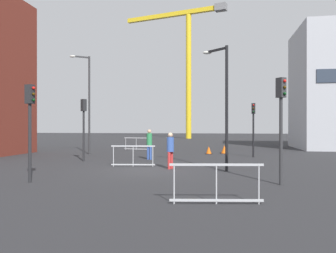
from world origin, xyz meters
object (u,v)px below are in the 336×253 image
object	(u,v)px
pedestrian_walking	(149,142)
traffic_light_island	(281,113)
traffic_cone_by_barrier	(224,150)
construction_crane	(186,51)
traffic_light_corner	(253,121)
streetlamp_short	(223,96)
streetlamp_tall	(87,97)
pedestrian_waiting	(170,148)
traffic_light_near	(84,119)
traffic_cone_orange	(209,150)
traffic_light_verge	(30,116)

from	to	relation	value
pedestrian_walking	traffic_light_island	bearing A→B (deg)	-51.73
traffic_light_island	traffic_cone_by_barrier	bearing A→B (deg)	97.98
construction_crane	traffic_light_corner	distance (m)	36.20
streetlamp_short	pedestrian_walking	bearing A→B (deg)	134.25
streetlamp_short	streetlamp_tall	bearing A→B (deg)	141.68
pedestrian_waiting	streetlamp_short	bearing A→B (deg)	-5.22
construction_crane	traffic_light_corner	world-z (taller)	construction_crane
traffic_light_island	pedestrian_walking	distance (m)	10.61
traffic_cone_by_barrier	traffic_light_near	bearing A→B (deg)	-139.72
construction_crane	streetlamp_tall	size ratio (longest dim) A/B	2.97
pedestrian_waiting	streetlamp_tall	bearing A→B (deg)	134.08
streetlamp_short	traffic_cone_orange	xyz separation A→B (m)	(-1.04, 9.47, -3.21)
pedestrian_waiting	traffic_light_island	bearing A→B (deg)	-40.39
traffic_light_corner	traffic_cone_orange	size ratio (longest dim) A/B	6.36
streetlamp_tall	traffic_light_corner	distance (m)	11.96
traffic_light_island	traffic_light_near	world-z (taller)	traffic_light_island
streetlamp_tall	traffic_light_near	size ratio (longest dim) A/B	1.97
traffic_light_corner	traffic_cone_orange	distance (m)	4.33
pedestrian_walking	traffic_cone_orange	xyz separation A→B (m)	(3.47, 4.84, -0.83)
streetlamp_tall	traffic_cone_orange	world-z (taller)	streetlamp_tall
streetlamp_short	traffic_light_verge	distance (m)	8.43
streetlamp_tall	traffic_light_verge	bearing A→B (deg)	-77.23
traffic_light_corner	pedestrian_walking	world-z (taller)	traffic_light_corner
traffic_light_verge	pedestrian_waiting	world-z (taller)	traffic_light_verge
traffic_light_near	traffic_cone_by_barrier	xyz separation A→B (m)	(8.21, 6.95, -2.18)
traffic_cone_orange	traffic_light_corner	bearing A→B (deg)	-35.97
traffic_light_near	pedestrian_waiting	bearing A→B (deg)	-26.47
traffic_light_corner	traffic_cone_orange	xyz separation A→B (m)	(-3.03, 2.20, -2.17)
streetlamp_tall	traffic_light_island	distance (m)	16.51
traffic_light_corner	pedestrian_waiting	world-z (taller)	traffic_light_corner
streetlamp_short	traffic_light_verge	size ratio (longest dim) A/B	1.61
traffic_light_corner	traffic_cone_orange	world-z (taller)	traffic_light_corner
pedestrian_walking	traffic_cone_orange	world-z (taller)	pedestrian_walking
traffic_light_verge	pedestrian_walking	size ratio (longest dim) A/B	1.93
traffic_light_verge	traffic_cone_by_barrier	size ratio (longest dim) A/B	5.74
construction_crane	pedestrian_walking	size ratio (longest dim) A/B	11.45
traffic_light_corner	traffic_light_near	world-z (taller)	traffic_light_near
traffic_light_island	traffic_light_verge	bearing A→B (deg)	-174.50
pedestrian_walking	streetlamp_short	bearing A→B (deg)	-45.75
streetlamp_short	traffic_cone_orange	bearing A→B (deg)	96.28
traffic_light_verge	traffic_cone_by_barrier	world-z (taller)	traffic_light_verge
traffic_cone_by_barrier	traffic_cone_orange	size ratio (longest dim) A/B	1.11
construction_crane	pedestrian_waiting	world-z (taller)	construction_crane
streetlamp_short	pedestrian_walking	size ratio (longest dim) A/B	3.11
construction_crane	streetlamp_short	bearing A→B (deg)	-81.63
traffic_light_verge	traffic_light_near	bearing A→B (deg)	98.02
pedestrian_waiting	construction_crane	bearing A→B (deg)	94.87
streetlamp_tall	streetlamp_short	xyz separation A→B (m)	(9.83, -7.77, -0.72)
traffic_light_island	traffic_cone_orange	size ratio (longest dim) A/B	6.71
construction_crane	traffic_light_near	distance (m)	39.39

